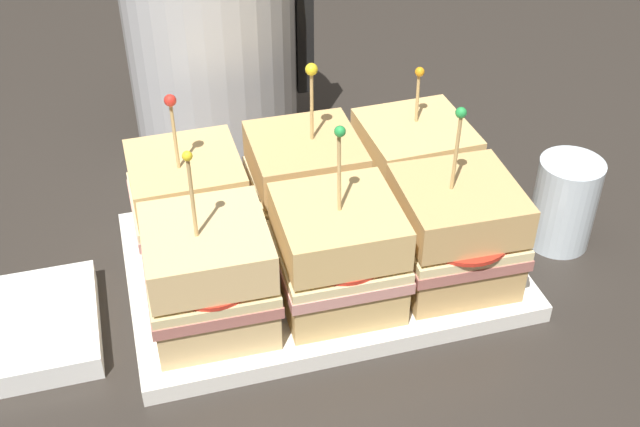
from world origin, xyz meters
name	(u,v)px	position (x,y,z in m)	size (l,w,h in m)	color
ground_plane	(320,271)	(0.00, 0.00, 0.00)	(6.00, 6.00, 0.00)	#2D2823
serving_platter	(320,264)	(0.00, 0.00, 0.01)	(0.37, 0.25, 0.02)	white
sandwich_front_left	(209,276)	(-0.12, -0.06, 0.07)	(0.11, 0.11, 0.18)	#DBB77A
sandwich_front_center	(338,254)	(0.00, -0.06, 0.07)	(0.11, 0.11, 0.18)	tan
sandwich_front_right	(455,233)	(0.11, -0.06, 0.07)	(0.11, 0.12, 0.18)	tan
sandwich_back_left	(188,202)	(-0.12, 0.06, 0.07)	(0.11, 0.11, 0.17)	tan
sandwich_back_center	(305,184)	(0.00, 0.05, 0.07)	(0.11, 0.11, 0.18)	tan
sandwich_back_right	(413,167)	(0.12, 0.06, 0.07)	(0.11, 0.11, 0.16)	tan
kettle_steel	(213,52)	(-0.05, 0.27, 0.12)	(0.22, 0.19, 0.26)	#B7BABF
drinking_glass	(564,203)	(0.25, -0.02, 0.05)	(0.06, 0.06, 0.10)	silver
napkin_stack	(23,330)	(-0.28, -0.02, 0.01)	(0.13, 0.13, 0.02)	white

